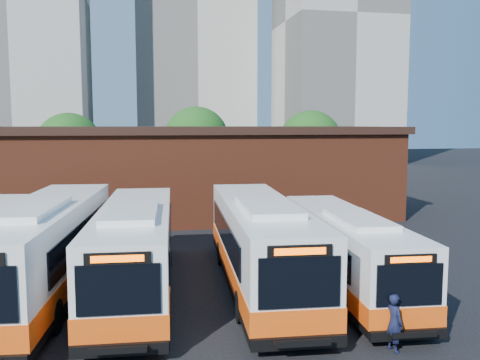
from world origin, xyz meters
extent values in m
plane|color=black|center=(0.00, 0.00, 0.00)|extent=(220.00, 220.00, 0.00)
cylinder|color=black|center=(-9.08, 5.95, 0.50)|extent=(0.45, 1.03, 1.00)
cube|color=white|center=(-7.25, 2.95, 1.95)|extent=(4.08, 13.43, 3.14)
cube|color=#FF5410|center=(-7.25, 2.95, 1.05)|extent=(4.14, 13.49, 0.77)
cube|color=black|center=(-7.25, 2.95, 0.50)|extent=(4.13, 13.47, 0.28)
cube|color=black|center=(-8.63, 3.52, 2.26)|extent=(1.06, 10.26, 1.16)
cube|color=black|center=(-5.78, 3.24, 2.26)|extent=(1.06, 10.26, 1.16)
cube|color=white|center=(-7.41, 1.30, 3.63)|extent=(2.35, 4.79, 0.24)
cylinder|color=black|center=(-6.34, -0.90, 0.55)|extent=(0.46, 1.13, 1.10)
cylinder|color=black|center=(-8.17, 6.58, 0.55)|extent=(0.46, 1.13, 1.10)
cylinder|color=black|center=(-5.64, 6.33, 0.55)|extent=(0.46, 1.13, 1.10)
cube|color=white|center=(-3.83, 2.75, 1.84)|extent=(3.42, 12.58, 2.95)
cube|color=#FF5410|center=(-3.83, 2.75, 0.98)|extent=(3.47, 12.63, 0.73)
cube|color=black|center=(-3.83, 2.75, 0.47)|extent=(3.46, 12.62, 0.26)
cube|color=black|center=(-4.22, -3.49, 2.12)|extent=(2.25, 0.20, 1.40)
cube|color=black|center=(-4.22, -3.50, 2.99)|extent=(1.76, 0.17, 0.33)
cube|color=#FF5905|center=(-4.23, -3.54, 2.99)|extent=(1.40, 0.11, 0.19)
cube|color=black|center=(-4.23, -3.55, 0.47)|extent=(2.65, 0.31, 0.33)
cube|color=black|center=(-4.24, -3.79, 0.57)|extent=(1.52, 0.49, 0.06)
cube|color=black|center=(-4.25, -3.98, 0.64)|extent=(1.50, 0.14, 0.19)
cube|color=black|center=(-5.15, 3.24, 2.12)|extent=(0.66, 9.69, 1.09)
cube|color=black|center=(-2.46, 3.07, 2.12)|extent=(0.66, 9.69, 1.09)
cube|color=white|center=(-3.93, 1.19, 3.42)|extent=(2.07, 4.46, 0.23)
cylinder|color=black|center=(-5.25, -0.70, 0.52)|extent=(0.40, 1.06, 1.04)
cylinder|color=black|center=(-2.86, -0.85, 0.52)|extent=(0.40, 1.06, 1.04)
cylinder|color=black|center=(-4.82, 6.13, 0.52)|extent=(0.40, 1.06, 1.04)
cylinder|color=black|center=(-2.43, 5.98, 0.52)|extent=(0.40, 1.06, 1.04)
cube|color=white|center=(1.09, 2.40, 1.90)|extent=(3.56, 13.00, 3.05)
cube|color=#FF5410|center=(1.09, 2.40, 1.02)|extent=(3.62, 13.06, 0.75)
cube|color=black|center=(1.09, 2.40, 0.48)|extent=(3.60, 13.05, 0.27)
cube|color=black|center=(0.67, -4.04, 2.20)|extent=(2.32, 0.21, 1.45)
cube|color=black|center=(0.67, -4.05, 3.08)|extent=(1.82, 0.18, 0.34)
cube|color=#FF5905|center=(0.66, -4.09, 3.08)|extent=(1.44, 0.12, 0.19)
cube|color=black|center=(0.66, -4.11, 0.48)|extent=(2.74, 0.33, 0.34)
cube|color=black|center=(0.65, -4.35, 0.59)|extent=(1.58, 0.51, 0.06)
cube|color=black|center=(0.63, -4.55, 0.66)|extent=(1.55, 0.14, 0.19)
cube|color=black|center=(-0.28, 2.92, 2.20)|extent=(0.70, 10.01, 1.12)
cube|color=black|center=(2.50, 2.74, 2.20)|extent=(0.70, 10.01, 1.12)
cube|color=white|center=(0.98, 0.80, 3.53)|extent=(2.15, 4.61, 0.24)
cylinder|color=black|center=(-0.38, -1.15, 0.54)|extent=(0.41, 1.09, 1.07)
cylinder|color=black|center=(2.08, -1.31, 0.54)|extent=(0.41, 1.09, 1.07)
cylinder|color=black|center=(0.07, 5.90, 0.54)|extent=(0.41, 1.09, 1.07)
cylinder|color=black|center=(2.54, 5.74, 0.54)|extent=(0.41, 1.09, 1.07)
cube|color=white|center=(4.41, 1.58, 1.64)|extent=(3.11, 11.25, 2.64)
cube|color=#FF5410|center=(4.41, 1.58, 0.88)|extent=(3.16, 11.30, 0.65)
cube|color=black|center=(4.41, 1.58, 0.42)|extent=(3.15, 11.29, 0.23)
cube|color=black|center=(4.03, -4.00, 1.90)|extent=(2.01, 0.19, 1.25)
cube|color=black|center=(4.03, -4.01, 2.67)|extent=(1.58, 0.16, 0.30)
cube|color=#FF5905|center=(4.02, -4.04, 2.67)|extent=(1.25, 0.10, 0.17)
cube|color=black|center=(4.02, -4.05, 0.42)|extent=(2.37, 0.29, 0.30)
cube|color=black|center=(4.01, -4.26, 0.51)|extent=(1.36, 0.44, 0.06)
cube|color=black|center=(4.00, -4.43, 0.57)|extent=(1.34, 0.13, 0.17)
cube|color=black|center=(3.23, 2.03, 1.90)|extent=(0.64, 8.66, 0.97)
cube|color=black|center=(5.63, 1.87, 1.90)|extent=(0.64, 8.66, 0.97)
cube|color=white|center=(4.31, 0.19, 3.06)|extent=(1.87, 3.99, 0.20)
cylinder|color=black|center=(3.12, -1.49, 0.46)|extent=(0.36, 0.94, 0.93)
cylinder|color=black|center=(5.26, -1.64, 0.46)|extent=(0.36, 0.94, 0.93)
cylinder|color=black|center=(3.54, 4.61, 0.46)|extent=(0.36, 0.94, 0.93)
cylinder|color=black|center=(5.68, 4.46, 0.46)|extent=(0.36, 0.94, 0.93)
imported|color=#111633|center=(3.52, -4.10, 0.85)|extent=(0.54, 0.70, 1.70)
cube|color=maroon|center=(0.00, 20.00, 3.00)|extent=(28.00, 12.00, 6.00)
cube|color=black|center=(0.00, 20.00, 6.15)|extent=(28.60, 12.60, 0.50)
cube|color=black|center=(3.00, 13.97, 1.20)|extent=(1.20, 0.08, 2.40)
cylinder|color=#382314|center=(-10.00, 32.00, 1.35)|extent=(0.36, 0.36, 2.70)
sphere|color=#1E5217|center=(-10.00, 32.00, 4.65)|extent=(6.00, 6.00, 6.00)
cylinder|color=#382314|center=(2.00, 34.00, 1.48)|extent=(0.36, 0.36, 2.95)
sphere|color=#1E5217|center=(2.00, 34.00, 5.08)|extent=(6.56, 6.56, 6.56)
cylinder|color=#382314|center=(13.00, 31.00, 1.40)|extent=(0.36, 0.36, 2.81)
sphere|color=#1E5217|center=(13.00, 31.00, 4.84)|extent=(6.24, 6.24, 6.24)
cube|color=#BBB5AB|center=(7.00, 86.00, 30.00)|extent=(22.00, 20.00, 60.00)
cube|color=#B8B3A9|center=(30.00, 68.00, 24.00)|extent=(18.00, 18.00, 48.00)
camera|label=1|loc=(-3.57, -17.08, 6.53)|focal=38.00mm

